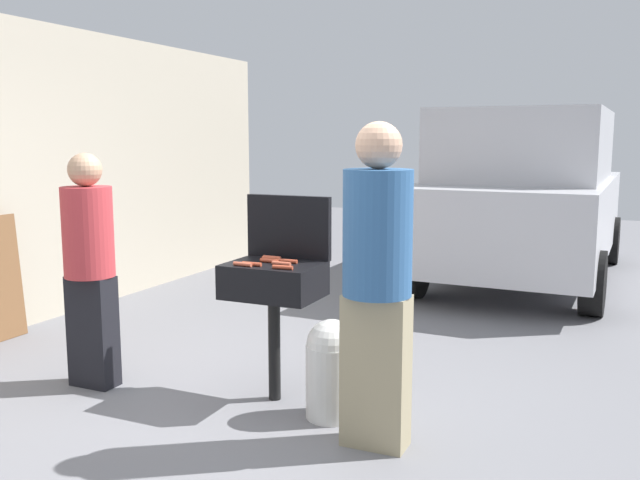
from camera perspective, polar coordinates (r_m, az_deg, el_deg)
ground_plane at (r=4.45m, az=-5.93°, el=-14.12°), size 24.00×24.00×0.00m
house_wall_side at (r=6.80m, az=-23.95°, el=4.97°), size 0.24×8.00×2.75m
bbq_grill at (r=4.44m, az=-3.87°, el=-3.76°), size 0.60×0.44×0.91m
grill_lid_open at (r=4.57m, az=-2.62°, el=1.09°), size 0.60×0.05×0.42m
hot_dog_0 at (r=4.55m, az=-4.01°, el=-1.48°), size 0.13×0.03×0.03m
hot_dog_1 at (r=4.21m, az=-3.12°, el=-2.28°), size 0.13×0.04×0.03m
hot_dog_2 at (r=4.33m, az=-5.69°, el=-2.00°), size 0.13×0.03×0.03m
hot_dog_3 at (r=4.51m, az=-4.06°, el=-1.57°), size 0.13×0.04×0.03m
hot_dog_4 at (r=4.33m, az=-3.22°, el=-1.97°), size 0.13×0.03×0.03m
hot_dog_5 at (r=4.33m, az=-6.45°, el=-2.01°), size 0.13×0.03×0.03m
hot_dog_6 at (r=4.42m, az=-2.69°, el=-1.77°), size 0.13×0.03×0.03m
hot_dog_7 at (r=4.44m, az=-4.25°, el=-1.73°), size 0.13×0.03×0.03m
propane_tank at (r=4.27m, az=0.98°, el=-10.48°), size 0.32×0.32×0.62m
person_left at (r=4.92m, az=-18.63°, el=-1.73°), size 0.34×0.34×1.61m
person_right at (r=3.73m, az=4.77°, el=-2.89°), size 0.38×0.38×1.80m
parked_minivan at (r=8.59m, az=16.67°, el=3.59°), size 2.12×4.45×2.02m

